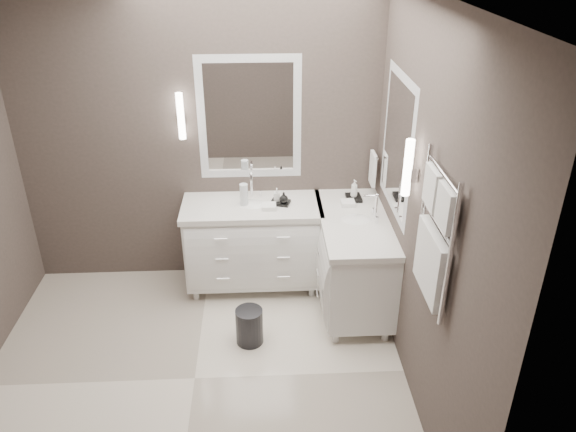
{
  "coord_description": "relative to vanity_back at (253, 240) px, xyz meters",
  "views": [
    {
      "loc": [
        0.54,
        -3.21,
        3.07
      ],
      "look_at": [
        0.74,
        0.7,
        1.0
      ],
      "focal_mm": 35.0,
      "sensor_mm": 36.0,
      "label": 1
    }
  ],
  "objects": [
    {
      "name": "waste_bin",
      "position": [
        -0.04,
        -0.82,
        -0.33
      ],
      "size": [
        0.29,
        0.29,
        0.31
      ],
      "primitive_type": "cylinder",
      "rotation": [
        0.0,
        0.0,
        0.41
      ],
      "color": "black",
      "rests_on": "floor"
    },
    {
      "name": "mirror_right",
      "position": [
        1.14,
        -0.43,
        1.06
      ],
      "size": [
        0.02,
        0.9,
        1.1
      ],
      "color": "white",
      "rests_on": "wall_right"
    },
    {
      "name": "soap_bottle_a",
      "position": [
        0.22,
        0.02,
        0.45
      ],
      "size": [
        0.05,
        0.06,
        0.12
      ],
      "primitive_type": "imported",
      "rotation": [
        0.0,
        0.0,
        0.03
      ],
      "color": "white",
      "rests_on": "amenity_tray_back"
    },
    {
      "name": "vanity_right",
      "position": [
        0.88,
        -0.33,
        0.0
      ],
      "size": [
        0.59,
        1.24,
        0.97
      ],
      "color": "white",
      "rests_on": "floor"
    },
    {
      "name": "water_bottle",
      "position": [
        -0.07,
        -0.02,
        0.47
      ],
      "size": [
        0.09,
        0.09,
        0.2
      ],
      "primitive_type": "cylinder",
      "rotation": [
        0.0,
        0.0,
        -0.34
      ],
      "color": "silver",
      "rests_on": "vanity_back"
    },
    {
      "name": "amenity_tray_right",
      "position": [
        0.91,
        0.06,
        0.38
      ],
      "size": [
        0.14,
        0.18,
        0.03
      ],
      "primitive_type": "cube",
      "rotation": [
        0.0,
        0.0,
        0.02
      ],
      "color": "black",
      "rests_on": "vanity_right"
    },
    {
      "name": "floor",
      "position": [
        -0.45,
        -1.23,
        -0.49
      ],
      "size": [
        3.2,
        3.0,
        0.01
      ],
      "primitive_type": "cube",
      "color": "white",
      "rests_on": "ground"
    },
    {
      "name": "wall_front",
      "position": [
        -0.45,
        -2.73,
        0.86
      ],
      "size": [
        3.2,
        0.01,
        2.7
      ],
      "primitive_type": "cube",
      "color": "#463C38",
      "rests_on": "floor"
    },
    {
      "name": "sconce_right",
      "position": [
        1.08,
        -1.01,
        1.11
      ],
      "size": [
        0.06,
        0.06,
        0.4
      ],
      "color": "white",
      "rests_on": "wall_right"
    },
    {
      "name": "soap_bottle_b",
      "position": [
        0.28,
        -0.03,
        0.44
      ],
      "size": [
        0.09,
        0.09,
        0.1
      ],
      "primitive_type": "imported",
      "rotation": [
        0.0,
        0.0,
        0.22
      ],
      "color": "black",
      "rests_on": "amenity_tray_back"
    },
    {
      "name": "soap_bottle_c",
      "position": [
        0.91,
        0.06,
        0.47
      ],
      "size": [
        0.08,
        0.08,
        0.16
      ],
      "primitive_type": "imported",
      "rotation": [
        0.0,
        0.0,
        0.4
      ],
      "color": "white",
      "rests_on": "amenity_tray_right"
    },
    {
      "name": "sconce_back",
      "position": [
        -0.58,
        0.2,
        1.11
      ],
      "size": [
        0.06,
        0.06,
        0.4
      ],
      "color": "white",
      "rests_on": "wall_back"
    },
    {
      "name": "towel_bar_corner",
      "position": [
        1.09,
        0.13,
        0.63
      ],
      "size": [
        0.03,
        0.22,
        0.3
      ],
      "color": "white",
      "rests_on": "wall_right"
    },
    {
      "name": "mirror_back",
      "position": [
        -0.0,
        0.26,
        1.06
      ],
      "size": [
        0.9,
        0.02,
        1.1
      ],
      "color": "white",
      "rests_on": "wall_back"
    },
    {
      "name": "wall_back",
      "position": [
        -0.45,
        0.28,
        0.86
      ],
      "size": [
        3.2,
        0.01,
        2.7
      ],
      "primitive_type": "cube",
      "color": "#463C38",
      "rests_on": "floor"
    },
    {
      "name": "wall_right",
      "position": [
        1.15,
        -1.23,
        0.86
      ],
      "size": [
        0.01,
        3.0,
        2.7
      ],
      "primitive_type": "cube",
      "color": "#463C38",
      "rests_on": "floor"
    },
    {
      "name": "towel_ladder",
      "position": [
        1.1,
        -1.63,
        0.91
      ],
      "size": [
        0.06,
        0.58,
        0.9
      ],
      "color": "white",
      "rests_on": "wall_right"
    },
    {
      "name": "vanity_back",
      "position": [
        0.0,
        0.0,
        0.0
      ],
      "size": [
        1.24,
        0.59,
        0.97
      ],
      "color": "white",
      "rests_on": "floor"
    },
    {
      "name": "amenity_tray_back",
      "position": [
        0.25,
        -0.0,
        0.38
      ],
      "size": [
        0.19,
        0.17,
        0.02
      ],
      "primitive_type": "cube",
      "rotation": [
        0.0,
        0.0,
        -0.29
      ],
      "color": "black",
      "rests_on": "vanity_back"
    }
  ]
}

